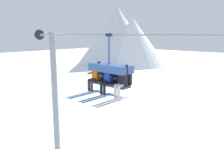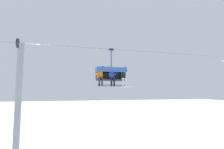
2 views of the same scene
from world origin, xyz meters
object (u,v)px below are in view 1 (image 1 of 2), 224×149
Objects in this scene: lift_tower_near at (55,98)px; chairlift_chair at (110,71)px; skier_orange at (94,76)px; skier_black at (121,81)px; skier_blue at (107,79)px.

lift_tower_near is 5.95m from chairlift_chair.
skier_orange and skier_black have the same top height.
lift_tower_near is 5.19m from skier_orange.
skier_orange is 1.00× the size of skier_blue.
skier_blue is at bearing -9.77° from lift_tower_near.
skier_black is (0.76, -0.21, -0.28)m from chairlift_chair.
chairlift_chair is 0.83m from skier_black.
skier_black is at bearing 0.00° from skier_orange.
skier_blue is 0.76m from skier_black.
skier_blue is at bearing -0.52° from skier_orange.
chairlift_chair is 1.40× the size of skier_orange.
skier_black is (1.51, 0.00, 0.00)m from skier_orange.
skier_orange is 0.75m from skier_blue.
lift_tower_near is 5.04× the size of skier_black.
lift_tower_near reaches higher than skier_blue.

